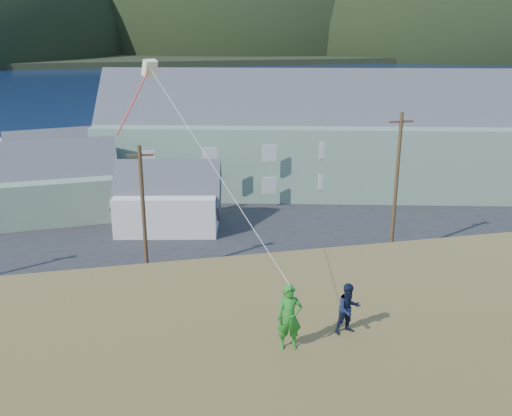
# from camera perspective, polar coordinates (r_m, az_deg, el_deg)

# --- Properties ---
(ground) EXTENTS (900.00, 900.00, 0.00)m
(ground) POSITION_cam_1_polar(r_m,az_deg,el_deg) (35.18, -9.73, -8.05)
(ground) COLOR #0A1638
(ground) RESTS_ON ground
(grass_strip) EXTENTS (110.00, 8.00, 0.10)m
(grass_strip) POSITION_cam_1_polar(r_m,az_deg,el_deg) (33.37, -9.54, -9.47)
(grass_strip) COLOR #4C3D19
(grass_strip) RESTS_ON ground
(waterfront_lot) EXTENTS (72.00, 36.00, 0.12)m
(waterfront_lot) POSITION_cam_1_polar(r_m,az_deg,el_deg) (50.98, -10.80, 0.39)
(waterfront_lot) COLOR #28282B
(waterfront_lot) RESTS_ON ground
(wharf) EXTENTS (26.00, 14.00, 0.90)m
(wharf) POSITION_cam_1_polar(r_m,az_deg,el_deg) (73.32, -16.21, 5.77)
(wharf) COLOR gray
(wharf) RESTS_ON ground
(far_shore) EXTENTS (900.00, 320.00, 2.00)m
(far_shore) POSITION_cam_1_polar(r_m,az_deg,el_deg) (361.88, -12.76, 15.60)
(far_shore) COLOR black
(far_shore) RESTS_ON ground
(far_hills) EXTENTS (760.00, 265.00, 143.00)m
(far_hills) POSITION_cam_1_polar(r_m,az_deg,el_deg) (313.39, -5.96, 15.76)
(far_hills) COLOR black
(far_hills) RESTS_ON ground
(lodge) EXTENTS (39.91, 20.06, 13.53)m
(lodge) POSITION_cam_1_polar(r_m,az_deg,el_deg) (54.06, 5.15, 7.29)
(lodge) COLOR gray
(lodge) RESTS_ON waterfront_lot
(shed_palegreen_near) EXTENTS (10.78, 7.24, 7.55)m
(shed_palegreen_near) POSITION_cam_1_polar(r_m,az_deg,el_deg) (49.11, -19.65, 2.33)
(shed_palegreen_near) COLOR gray
(shed_palegreen_near) RESTS_ON waterfront_lot
(shed_white) EXTENTS (8.96, 6.85, 6.42)m
(shed_white) POSITION_cam_1_polar(r_m,az_deg,el_deg) (44.11, -8.78, 0.96)
(shed_white) COLOR white
(shed_white) RESTS_ON waterfront_lot
(shed_palegreen_far) EXTENTS (10.55, 7.10, 6.56)m
(shed_palegreen_far) POSITION_cam_1_polar(r_m,az_deg,el_deg) (59.06, -19.10, 4.64)
(shed_palegreen_far) COLOR gray
(shed_palegreen_far) RESTS_ON waterfront_lot
(utility_poles) EXTENTS (31.65, 0.24, 9.82)m
(utility_poles) POSITION_cam_1_polar(r_m,az_deg,el_deg) (34.77, -10.40, 0.16)
(utility_poles) COLOR #47331E
(utility_poles) RESTS_ON waterfront_lot
(parked_cars) EXTENTS (25.19, 11.01, 1.56)m
(parked_cars) POSITION_cam_1_polar(r_m,az_deg,el_deg) (55.53, -20.30, 1.91)
(parked_cars) COLOR slate
(parked_cars) RESTS_ON waterfront_lot
(kite_flyer_green) EXTENTS (0.70, 0.51, 1.81)m
(kite_flyer_green) POSITION_cam_1_polar(r_m,az_deg,el_deg) (15.11, 3.36, -10.86)
(kite_flyer_green) COLOR #238123
(kite_flyer_green) RESTS_ON hillside
(kite_flyer_navy) EXTENTS (0.79, 0.65, 1.47)m
(kite_flyer_navy) POSITION_cam_1_polar(r_m,az_deg,el_deg) (16.06, 9.25, -9.91)
(kite_flyer_navy) COLOR #131A36
(kite_flyer_navy) RESTS_ON hillside
(kite_rig) EXTENTS (2.10, 4.13, 9.55)m
(kite_rig) POSITION_cam_1_polar(r_m,az_deg,el_deg) (20.11, -10.65, 12.91)
(kite_rig) COLOR #FFFAC2
(kite_rig) RESTS_ON ground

